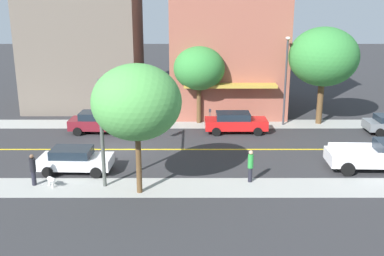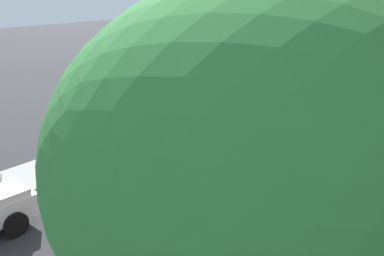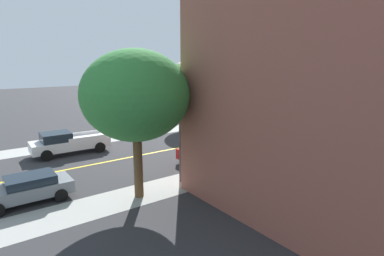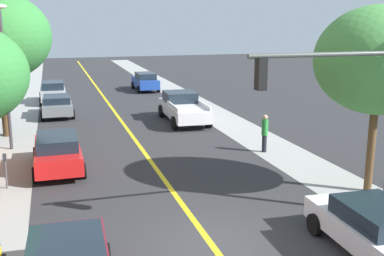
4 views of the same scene
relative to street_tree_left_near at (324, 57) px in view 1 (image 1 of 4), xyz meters
The scene contains 20 objects.
ground_plane 17.57m from the street_tree_left_near, 66.87° to the right, with size 140.00×140.00×0.00m, color #2D2D30.
sidewalk_left 16.30m from the street_tree_left_near, 89.21° to the right, with size 2.63×126.00×0.01m, color #9E9E99.
sidewalk_right 20.81m from the street_tree_left_near, 49.96° to the right, with size 2.63×126.00×0.01m, color #9E9E99.
road_centerline_stripe 17.57m from the street_tree_left_near, 66.87° to the right, with size 0.20×126.00×0.00m, color yellow.
brick_apartment_block 21.17m from the street_tree_left_near, 107.71° to the right, with size 8.65×10.20×15.26m.
corner_shop_building 9.91m from the street_tree_left_near, 131.48° to the right, with size 13.20×9.95×15.18m.
street_tree_left_near is the anchor object (origin of this frame).
street_tree_right_corner 18.80m from the street_tree_left_near, 43.86° to the right, with size 4.51×4.51×6.79m.
street_tree_left_far 9.74m from the street_tree_left_near, 91.25° to the right, with size 4.05×4.05×6.17m.
fire_hydrant 15.82m from the street_tree_left_near, 86.71° to the right, with size 0.44×0.24×0.74m.
parking_meter 9.92m from the street_tree_left_near, 85.90° to the right, with size 0.12×0.18×1.35m.
traffic_light_mast 18.72m from the street_tree_left_near, 53.54° to the right, with size 5.10×0.32×5.86m.
street_lamp 3.17m from the street_tree_left_near, 82.18° to the right, with size 0.70×0.36×6.96m.
red_sedan_left_curb 8.74m from the street_tree_left_near, 69.96° to the right, with size 2.09×4.66×1.54m.
white_sedan_right_curb 20.65m from the street_tree_left_near, 58.20° to the right, with size 2.19×4.25×1.45m.
maroon_sedan_left_curb 18.03m from the street_tree_left_near, 81.54° to the right, with size 2.20×4.50×1.60m.
white_pickup_truck 11.25m from the street_tree_left_near, ahead, with size 2.51×5.76×1.76m.
pedestrian_black_shirt 23.12m from the street_tree_left_near, 56.28° to the right, with size 0.33×0.33×1.78m.
pedestrian_green_shirt 14.71m from the street_tree_left_near, 30.08° to the right, with size 0.31×0.31×1.84m.
small_dog 22.56m from the street_tree_left_near, 54.29° to the right, with size 0.75×0.68×0.62m.
Camera 1 is at (29.24, 5.11, 9.97)m, focal length 42.93 mm.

